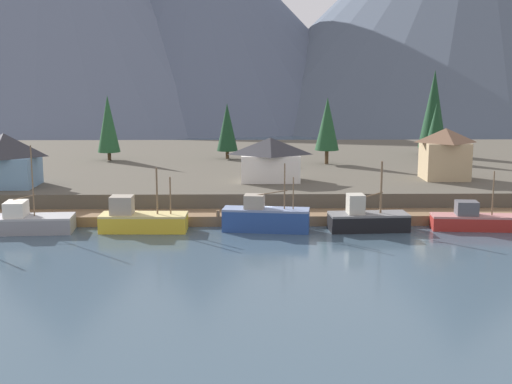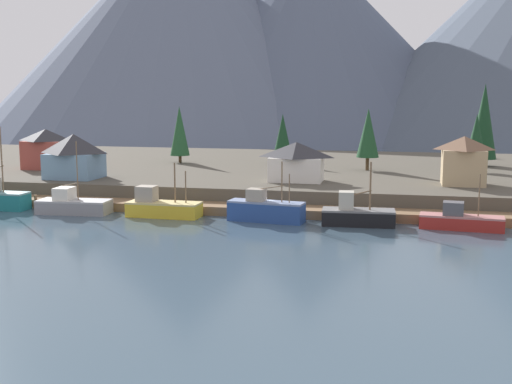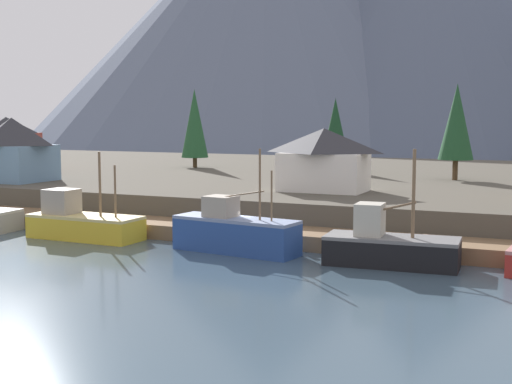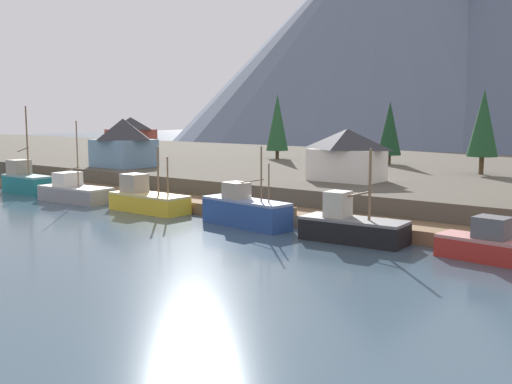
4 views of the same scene
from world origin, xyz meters
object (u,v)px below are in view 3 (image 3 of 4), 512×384
object	(u,v)px
fishing_boat_blue	(235,232)
fishing_boat_black	(389,247)
house_white	(324,159)
conifer_near_left	(457,122)
conifer_back_left	(335,129)
fishing_boat_yellow	(82,223)
house_blue	(12,149)
conifer_mid_left	(195,123)
house_red	(7,143)

from	to	relation	value
fishing_boat_blue	fishing_boat_black	world-z (taller)	fishing_boat_black
house_white	conifer_near_left	xyz separation A→B (m)	(8.24, 14.43, 2.88)
house_white	conifer_back_left	bearing A→B (deg)	105.02
fishing_boat_yellow	conifer_near_left	distance (m)	36.26
fishing_boat_yellow	house_blue	size ratio (longest dim) A/B	1.20
fishing_boat_yellow	conifer_back_left	distance (m)	35.84
conifer_mid_left	fishing_boat_blue	bearing A→B (deg)	-57.53
fishing_boat_blue	house_red	world-z (taller)	house_red
fishing_boat_black	house_blue	bearing A→B (deg)	159.98
fishing_boat_blue	conifer_near_left	xyz separation A→B (m)	(9.26, 28.81, 6.71)
fishing_boat_blue	fishing_boat_yellow	bearing A→B (deg)	-173.11
fishing_boat_yellow	house_blue	world-z (taller)	house_blue
fishing_boat_blue	conifer_near_left	size ratio (longest dim) A/B	0.93
fishing_boat_yellow	house_blue	bearing A→B (deg)	147.27
house_red	house_blue	bearing A→B (deg)	-44.33
fishing_boat_blue	house_blue	world-z (taller)	house_blue
house_blue	fishing_boat_black	bearing A→B (deg)	-16.33
house_white	conifer_near_left	world-z (taller)	conifer_near_left
fishing_boat_black	conifer_mid_left	world-z (taller)	conifer_mid_left
house_blue	conifer_mid_left	world-z (taller)	conifer_mid_left
fishing_boat_yellow	fishing_boat_blue	bearing A→B (deg)	0.47
house_white	house_blue	bearing A→B (deg)	-173.65
house_blue	conifer_mid_left	size ratio (longest dim) A/B	0.75
conifer_near_left	conifer_mid_left	world-z (taller)	conifer_mid_left
house_red	house_blue	size ratio (longest dim) A/B	0.93
fishing_boat_blue	house_white	world-z (taller)	house_white
fishing_boat_yellow	conifer_mid_left	bearing A→B (deg)	106.90
fishing_boat_black	fishing_boat_yellow	bearing A→B (deg)	175.97
fishing_boat_black	conifer_near_left	bearing A→B (deg)	87.28
house_red	conifer_mid_left	bearing A→B (deg)	38.10
fishing_boat_blue	house_blue	xyz separation A→B (m)	(-28.20, 11.13, 4.25)
fishing_boat_blue	fishing_boat_black	distance (m)	9.75
fishing_boat_black	house_red	size ratio (longest dim) A/B	1.20
fishing_boat_blue	conifer_mid_left	size ratio (longest dim) A/B	0.92
conifer_near_left	house_blue	bearing A→B (deg)	-154.73
house_red	conifer_near_left	xyz separation A→B (m)	(46.90, 8.45, 2.43)
fishing_boat_black	house_blue	world-z (taller)	house_blue
conifer_near_left	house_red	bearing A→B (deg)	-169.78
fishing_boat_yellow	conifer_mid_left	xyz separation A→B (m)	(-9.32, 33.13, 6.58)
fishing_boat_black	conifer_mid_left	bearing A→B (deg)	129.23
conifer_near_left	conifer_mid_left	bearing A→B (deg)	171.66
house_white	conifer_back_left	xyz separation A→B (m)	(-5.45, 20.32, 1.99)
fishing_boat_black	conifer_near_left	distance (m)	29.61
house_white	house_red	world-z (taller)	house_red
house_red	house_white	bearing A→B (deg)	-8.79
conifer_back_left	fishing_boat_yellow	bearing A→B (deg)	-102.12
fishing_boat_yellow	house_red	world-z (taller)	house_red
fishing_boat_black	house_red	distance (m)	51.77
house_red	fishing_boat_blue	bearing A→B (deg)	-28.41
house_red	conifer_back_left	world-z (taller)	conifer_back_left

